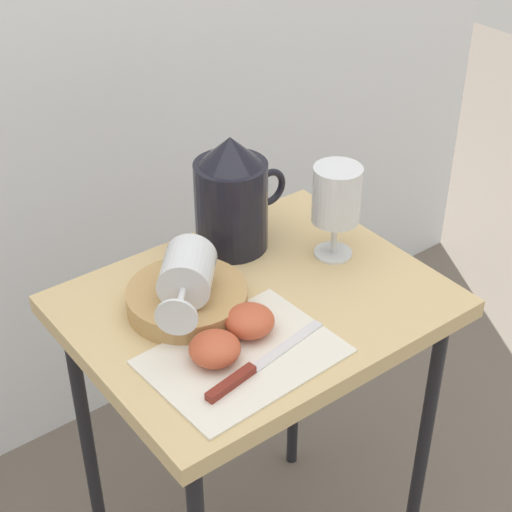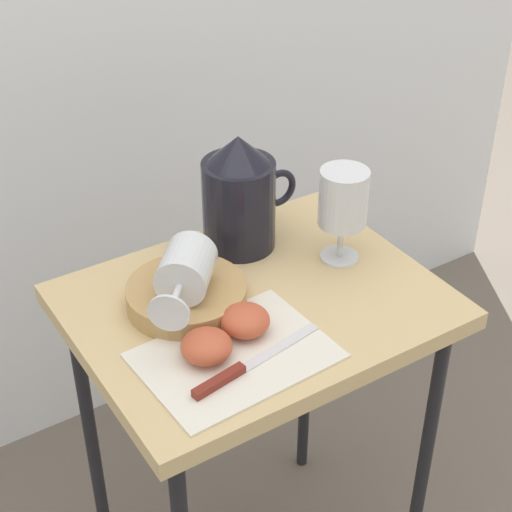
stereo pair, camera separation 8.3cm
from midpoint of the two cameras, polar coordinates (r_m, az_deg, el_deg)
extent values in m
cube|color=tan|center=(1.27, -1.86, -3.58)|extent=(0.56, 0.44, 0.03)
cylinder|color=black|center=(1.53, 9.94, -13.65)|extent=(0.02, 0.02, 0.65)
cylinder|color=black|center=(1.54, -13.06, -13.58)|extent=(0.02, 0.02, 0.65)
cylinder|color=black|center=(1.71, 1.37, -6.73)|extent=(0.02, 0.02, 0.65)
cube|color=silver|center=(1.16, -2.96, -7.07)|extent=(0.27, 0.20, 0.00)
cylinder|color=tan|center=(1.24, -6.72, -3.05)|extent=(0.18, 0.18, 0.03)
cylinder|color=black|center=(1.35, -3.49, 3.48)|extent=(0.12, 0.12, 0.15)
cylinder|color=#B23819|center=(1.37, -3.45, 2.36)|extent=(0.11, 0.11, 0.09)
cone|color=black|center=(1.30, -3.65, 7.31)|extent=(0.10, 0.10, 0.05)
torus|color=black|center=(1.38, -0.80, 4.77)|extent=(0.07, 0.01, 0.07)
cylinder|color=silver|center=(1.37, 3.68, 0.18)|extent=(0.06, 0.06, 0.00)
cylinder|color=silver|center=(1.35, 3.73, 1.37)|extent=(0.01, 0.01, 0.06)
cylinder|color=silver|center=(1.31, 3.85, 4.28)|extent=(0.08, 0.08, 0.09)
cylinder|color=#B23819|center=(1.32, 3.82, 3.49)|extent=(0.07, 0.07, 0.05)
cylinder|color=silver|center=(1.20, -6.77, -1.18)|extent=(0.12, 0.12, 0.08)
cylinder|color=silver|center=(1.14, -7.40, -3.32)|extent=(0.05, 0.05, 0.01)
cylinder|color=silver|center=(1.12, -7.69, -4.31)|extent=(0.05, 0.04, 0.06)
ellipsoid|color=#C15133|center=(1.14, -4.98, -6.51)|extent=(0.07, 0.07, 0.04)
ellipsoid|color=#C15133|center=(1.18, -2.44, -4.59)|extent=(0.07, 0.07, 0.04)
cube|color=silver|center=(1.17, 0.15, -6.30)|extent=(0.14, 0.04, 0.00)
cube|color=maroon|center=(1.11, -3.92, -8.88)|extent=(0.09, 0.03, 0.01)
camera|label=1|loc=(0.04, -91.94, -1.32)|focal=57.35mm
camera|label=2|loc=(0.04, 88.06, 1.32)|focal=57.35mm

